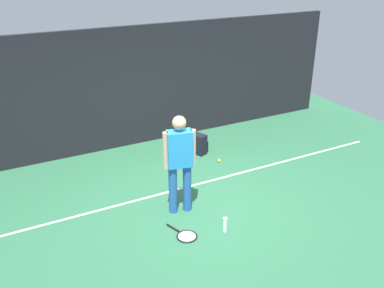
# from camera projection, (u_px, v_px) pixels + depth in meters

# --- Properties ---
(ground_plane) EXTENTS (12.00, 12.00, 0.00)m
(ground_plane) POSITION_uv_depth(u_px,v_px,m) (203.00, 205.00, 7.31)
(ground_plane) COLOR #2D6B47
(back_fence) EXTENTS (10.00, 0.10, 2.61)m
(back_fence) POSITION_uv_depth(u_px,v_px,m) (136.00, 87.00, 9.19)
(back_fence) COLOR black
(back_fence) RESTS_ON ground
(court_line) EXTENTS (9.00, 0.05, 0.00)m
(court_line) POSITION_uv_depth(u_px,v_px,m) (185.00, 187.00, 7.86)
(court_line) COLOR white
(court_line) RESTS_ON ground
(tennis_player) EXTENTS (0.52, 0.31, 1.70)m
(tennis_player) POSITION_uv_depth(u_px,v_px,m) (180.00, 159.00, 6.77)
(tennis_player) COLOR #2659A5
(tennis_player) RESTS_ON ground
(tennis_racket) EXTENTS (0.41, 0.64, 0.03)m
(tennis_racket) POSITION_uv_depth(u_px,v_px,m) (186.00, 236.00, 6.52)
(tennis_racket) COLOR black
(tennis_racket) RESTS_ON ground
(backpack) EXTENTS (0.36, 0.35, 0.44)m
(backpack) POSITION_uv_depth(u_px,v_px,m) (200.00, 144.00, 9.11)
(backpack) COLOR black
(backpack) RESTS_ON ground
(tennis_ball_near_player) EXTENTS (0.07, 0.07, 0.07)m
(tennis_ball_near_player) POSITION_uv_depth(u_px,v_px,m) (219.00, 161.00, 8.79)
(tennis_ball_near_player) COLOR #CCE033
(tennis_ball_near_player) RESTS_ON ground
(water_bottle) EXTENTS (0.07, 0.07, 0.24)m
(water_bottle) POSITION_uv_depth(u_px,v_px,m) (225.00, 225.00, 6.59)
(water_bottle) COLOR white
(water_bottle) RESTS_ON ground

